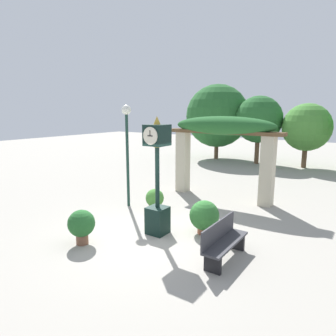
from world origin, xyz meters
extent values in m
plane|color=gray|center=(0.00, 0.00, 0.00)|extent=(60.00, 60.00, 0.00)
cube|color=black|center=(0.05, 0.21, 0.38)|extent=(0.52, 0.52, 0.75)
cylinder|color=black|center=(0.05, 0.21, 1.57)|extent=(0.12, 0.12, 1.64)
cylinder|color=gold|center=(0.05, 0.21, 2.41)|extent=(0.19, 0.19, 0.04)
cube|color=black|center=(0.05, 0.21, 2.70)|extent=(0.55, 0.55, 0.55)
cylinder|color=beige|center=(0.05, -0.07, 2.70)|extent=(0.45, 0.02, 0.45)
cylinder|color=beige|center=(0.05, 0.50, 2.70)|extent=(0.45, 0.02, 0.45)
cube|color=black|center=(0.05, -0.08, 2.70)|extent=(0.16, 0.01, 0.02)
cube|color=black|center=(0.05, -0.08, 2.77)|extent=(0.02, 0.01, 0.14)
cone|color=gold|center=(0.05, 0.21, 3.08)|extent=(0.19, 0.19, 0.22)
cube|color=#BCB299|center=(-1.74, 4.39, 1.24)|extent=(0.45, 0.45, 2.48)
cube|color=#BCB299|center=(1.74, 4.39, 1.24)|extent=(0.45, 0.45, 2.48)
cube|color=brown|center=(0.00, 4.17, 2.54)|extent=(4.52, 0.10, 0.12)
cube|color=brown|center=(0.00, 4.31, 2.54)|extent=(4.52, 0.10, 0.12)
cube|color=brown|center=(0.00, 4.46, 2.54)|extent=(4.52, 0.10, 0.12)
cube|color=brown|center=(0.00, 4.61, 2.54)|extent=(4.52, 0.10, 0.12)
ellipsoid|color=#235B28|center=(0.00, 4.39, 2.78)|extent=(3.98, 1.05, 0.70)
cylinder|color=brown|center=(-1.18, 1.71, 0.10)|extent=(0.41, 0.41, 0.20)
sphere|color=#427F33|center=(-1.18, 1.71, 0.43)|extent=(0.62, 0.62, 0.62)
cylinder|color=#9E563D|center=(1.10, 0.94, 0.11)|extent=(0.36, 0.36, 0.21)
sphere|color=#2D6B2D|center=(1.10, 0.94, 0.52)|extent=(0.82, 0.82, 0.82)
cylinder|color=brown|center=(-1.12, -1.41, 0.15)|extent=(0.30, 0.30, 0.29)
sphere|color=#235B28|center=(-1.12, -1.41, 0.55)|extent=(0.68, 0.68, 0.68)
cube|color=#38383D|center=(2.21, -0.12, 0.41)|extent=(0.42, 1.63, 0.05)
cube|color=#38383D|center=(2.02, -0.12, 0.67)|extent=(0.04, 1.63, 0.45)
cube|color=black|center=(2.21, -0.78, 0.20)|extent=(0.38, 0.08, 0.39)
cube|color=black|center=(2.21, 0.53, 0.20)|extent=(0.38, 0.08, 0.39)
cylinder|color=#19382D|center=(-2.27, 1.60, 1.60)|extent=(0.10, 0.10, 3.20)
sphere|color=white|center=(-2.27, 1.60, 3.36)|extent=(0.32, 0.32, 0.32)
cylinder|color=brown|center=(-4.39, 13.09, 0.74)|extent=(0.28, 0.28, 1.48)
sphere|color=#235B28|center=(-4.39, 13.09, 2.98)|extent=(4.28, 4.28, 4.28)
cylinder|color=brown|center=(-1.40, 12.79, 0.89)|extent=(0.28, 0.28, 1.77)
sphere|color=#235B28|center=(-1.40, 12.79, 2.80)|extent=(2.93, 2.93, 2.93)
cylinder|color=brown|center=(1.39, 12.97, 0.71)|extent=(0.28, 0.28, 1.42)
sphere|color=#427F33|center=(1.39, 12.97, 2.39)|extent=(2.76, 2.76, 2.76)
camera|label=1|loc=(4.72, -6.02, 3.32)|focal=32.00mm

